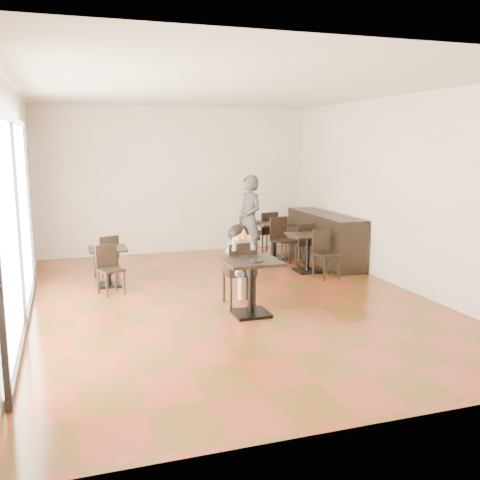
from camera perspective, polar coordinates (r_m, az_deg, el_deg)
name	(u,v)px	position (r m, az deg, el deg)	size (l,w,h in m)	color
floor	(229,300)	(8.42, -1.17, -6.37)	(6.00, 8.00, 0.01)	maroon
ceiling	(228,88)	(8.10, -1.25, 15.86)	(6.00, 8.00, 0.01)	silver
wall_back	(176,181)	(11.98, -6.80, 6.31)	(6.00, 0.01, 3.20)	white
wall_front	(372,244)	(4.47, 13.85, -0.45)	(6.00, 0.01, 3.20)	white
wall_left	(15,205)	(7.79, -22.88, 3.50)	(0.01, 8.00, 3.20)	white
wall_right	(399,192)	(9.42, 16.61, 4.91)	(0.01, 8.00, 3.20)	white
storefront_window	(15,225)	(7.32, -22.84, 1.53)	(0.04, 4.50, 2.60)	white
child_table	(251,288)	(7.58, 1.18, -5.09)	(0.76, 0.76, 0.80)	black
child_chair	(239,273)	(8.06, -0.11, -3.55)	(0.44, 0.44, 0.97)	black
child	(239,265)	(8.03, -0.11, -2.68)	(0.44, 0.61, 1.22)	slate
plate	(253,261)	(7.39, 1.44, -2.21)	(0.27, 0.27, 0.02)	black
pizza_slice	(243,238)	(7.77, 0.32, 0.23)	(0.28, 0.22, 0.07)	#E5B782
adult_patron	(250,220)	(10.74, 1.02, 2.15)	(0.65, 0.43, 1.79)	#3C3C41
cafe_table_mid	(308,253)	(10.21, 7.21, -1.39)	(0.69, 0.69, 0.72)	black
cafe_table_left	(108,267)	(9.40, -13.85, -2.81)	(0.63, 0.63, 0.66)	black
cafe_table_back	(274,240)	(11.32, 3.63, -0.03)	(0.74, 0.74, 0.78)	black
chair_mid_a	(301,244)	(10.74, 6.56, -0.40)	(0.39, 0.39, 0.87)	black
chair_mid_b	(327,254)	(9.77, 9.23, -1.53)	(0.39, 0.39, 0.87)	black
chair_left_a	(106,257)	(9.93, -14.11, -1.74)	(0.36, 0.36, 0.80)	black
chair_left_b	(111,270)	(8.85, -13.60, -3.16)	(0.36, 0.36, 0.80)	black
chair_back_a	(265,233)	(11.82, 2.65, 0.80)	(0.42, 0.42, 0.94)	black
chair_back_b	(284,241)	(10.81, 4.71, -0.11)	(0.42, 0.42, 0.94)	black
service_counter	(324,238)	(11.09, 8.97, 0.21)	(0.60, 2.40, 1.00)	black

